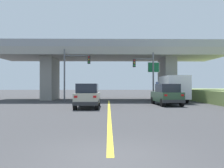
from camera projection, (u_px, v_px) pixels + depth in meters
The scene contains 9 objects.
ground at pixel (109, 99), 32.25m from camera, with size 160.00×160.00×0.00m, color #353538.
overpass_bridge at pixel (109, 61), 32.29m from camera, with size 29.43×8.14×7.43m.
lane_divider_stripe at pixel (109, 110), 17.84m from camera, with size 0.20×23.57×0.01m, color yellow.
suv_lead at pixel (88, 96), 19.90m from camera, with size 1.95×4.53×2.02m.
suv_crossing at pixel (167, 95), 22.69m from camera, with size 2.26×4.69×2.02m.
box_truck at pixel (172, 88), 27.13m from camera, with size 2.33×6.90×2.92m.
traffic_signal_nearside at pixel (147, 71), 27.84m from camera, with size 2.48×0.36×5.78m.
traffic_signal_farside at pixel (73, 69), 27.84m from camera, with size 3.11×0.36×6.15m.
highway_sign at pixel (154, 72), 29.64m from camera, with size 1.43×0.17×4.94m.
Camera 1 is at (-0.05, -6.08, 1.84)m, focal length 38.25 mm.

